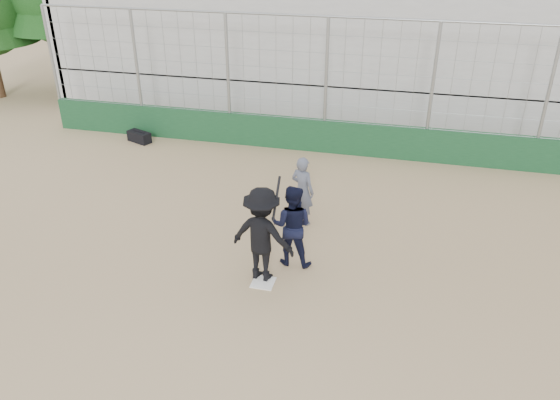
% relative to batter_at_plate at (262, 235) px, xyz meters
% --- Properties ---
extents(ground, '(90.00, 90.00, 0.00)m').
position_rel_batter_at_plate_xyz_m(ground, '(0.06, -0.20, -0.99)').
color(ground, olive).
rests_on(ground, ground).
extents(home_plate, '(0.44, 0.44, 0.02)m').
position_rel_batter_at_plate_xyz_m(home_plate, '(0.06, -0.20, -0.98)').
color(home_plate, white).
rests_on(home_plate, ground).
extents(backstop, '(18.10, 0.25, 4.04)m').
position_rel_batter_at_plate_xyz_m(backstop, '(0.06, 6.80, -0.03)').
color(backstop, '#123B1F').
rests_on(backstop, ground).
extents(bleachers, '(20.25, 6.70, 6.98)m').
position_rel_batter_at_plate_xyz_m(bleachers, '(0.06, 11.75, 1.93)').
color(bleachers, '#A0A0A0').
rests_on(bleachers, ground).
extents(batter_at_plate, '(1.38, 0.94, 2.11)m').
position_rel_batter_at_plate_xyz_m(batter_at_plate, '(0.00, 0.00, 0.00)').
color(batter_at_plate, black).
rests_on(batter_at_plate, ground).
extents(catcher_crouched, '(0.89, 0.70, 1.21)m').
position_rel_batter_at_plate_xyz_m(catcher_crouched, '(0.45, 0.61, -0.39)').
color(catcher_crouched, black).
rests_on(catcher_crouched, ground).
extents(umpire, '(0.72, 0.62, 1.51)m').
position_rel_batter_at_plate_xyz_m(umpire, '(0.31, 2.35, -0.24)').
color(umpire, '#4C5261').
rests_on(umpire, ground).
extents(equipment_bag, '(0.87, 0.62, 0.38)m').
position_rel_batter_at_plate_xyz_m(equipment_bag, '(-5.81, 6.16, -0.82)').
color(equipment_bag, black).
rests_on(equipment_bag, ground).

